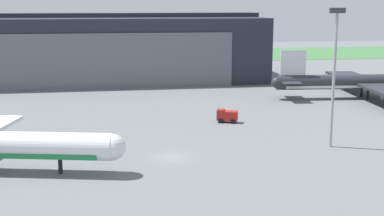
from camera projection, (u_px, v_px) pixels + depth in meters
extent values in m
plane|color=slate|center=(172.00, 157.00, 75.33)|extent=(440.00, 440.00, 0.00)
cube|color=#407340|center=(129.00, 56.00, 221.18)|extent=(440.00, 56.00, 0.08)
cube|color=#232833|center=(96.00, 49.00, 151.21)|extent=(95.51, 37.00, 18.04)
cube|color=slate|center=(95.00, 62.00, 133.52)|extent=(72.59, 0.30, 14.43)
cube|color=#232833|center=(95.00, 15.00, 149.31)|extent=(95.51, 8.88, 1.20)
sphere|color=white|center=(113.00, 147.00, 66.68)|extent=(3.45, 3.45, 3.45)
cylinder|color=black|center=(60.00, 166.00, 67.73)|extent=(0.56, 0.56, 1.95)
cylinder|color=#282B33|center=(373.00, 81.00, 121.53)|extent=(46.01, 7.05, 3.41)
sphere|color=#282B33|center=(277.00, 83.00, 119.73)|extent=(2.66, 2.66, 2.66)
cube|color=silver|center=(373.00, 85.00, 121.71)|extent=(42.36, 6.79, 0.60)
cube|color=silver|center=(293.00, 63.00, 119.11)|extent=(5.98, 0.87, 5.80)
cube|color=#282B33|center=(291.00, 83.00, 117.35)|extent=(4.50, 5.09, 0.28)
cube|color=#282B33|center=(286.00, 79.00, 122.41)|extent=(4.50, 5.09, 0.28)
cube|color=#282B33|center=(352.00, 77.00, 131.84)|extent=(8.85, 19.73, 0.56)
cylinder|color=gray|center=(357.00, 83.00, 130.65)|extent=(3.38, 2.13, 1.88)
cylinder|color=black|center=(368.00, 95.00, 120.19)|extent=(0.56, 0.56, 2.25)
cylinder|color=black|center=(361.00, 92.00, 123.69)|extent=(0.56, 0.56, 2.25)
cube|color=#AD1E19|center=(221.00, 115.00, 97.16)|extent=(1.84, 2.10, 1.98)
cube|color=#AD1E19|center=(231.00, 116.00, 96.80)|extent=(2.99, 2.55, 1.73)
cylinder|color=black|center=(222.00, 119.00, 98.26)|extent=(0.93, 0.57, 0.89)
cylinder|color=black|center=(220.00, 121.00, 96.41)|extent=(0.93, 0.57, 0.89)
cylinder|color=black|center=(234.00, 119.00, 97.79)|extent=(0.93, 0.57, 0.89)
cylinder|color=black|center=(233.00, 121.00, 95.94)|extent=(0.93, 0.57, 0.89)
cylinder|color=#99999E|center=(334.00, 82.00, 78.73)|extent=(0.44, 0.44, 20.49)
cube|color=#333338|center=(338.00, 10.00, 76.62)|extent=(2.40, 0.50, 0.80)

